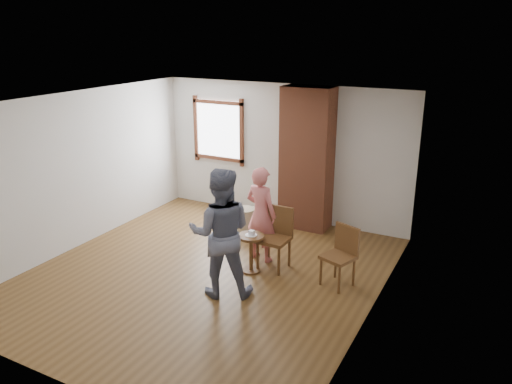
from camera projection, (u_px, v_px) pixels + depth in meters
ground at (205, 274)px, 7.58m from camera, size 5.50×5.50×0.00m
room_shell at (220, 149)px, 7.55m from camera, size 5.04×5.52×2.62m
brick_chimney at (307, 159)px, 9.01m from camera, size 0.90×0.50×2.60m
stoneware_crock at (245, 221)px, 9.00m from camera, size 0.42×0.42×0.48m
dark_pot at (236, 212)px, 9.95m from camera, size 0.16×0.16×0.14m
dining_chair_left at (276, 234)px, 7.67m from camera, size 0.46×0.46×0.96m
dining_chair_right at (342, 252)px, 7.15m from camera, size 0.53×0.53×0.89m
side_table at (251, 247)px, 7.54m from camera, size 0.40×0.40×0.60m
cake_plate at (251, 235)px, 7.48m from camera, size 0.18×0.18×0.01m
cake_slice at (252, 233)px, 7.47m from camera, size 0.08×0.07×0.06m
man at (221, 233)px, 6.77m from camera, size 1.10×1.02×1.83m
person_pink at (261, 214)px, 7.84m from camera, size 0.63×0.48×1.54m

